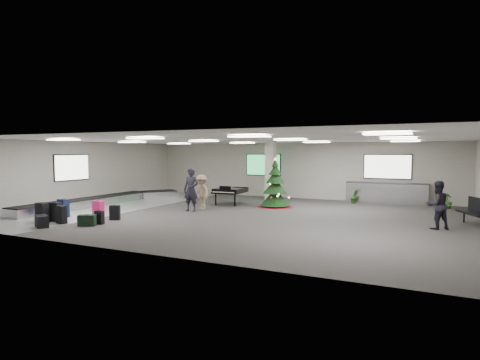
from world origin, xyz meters
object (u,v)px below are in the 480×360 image
at_px(grand_piano, 230,191).
at_px(traveler_bench, 437,205).
at_px(potted_plant_left, 354,197).
at_px(pink_suitcase, 98,209).
at_px(traveler_b, 202,192).
at_px(christmas_tree, 275,190).
at_px(service_counter, 386,193).
at_px(baggage_carousel, 103,201).
at_px(traveler_a, 191,190).
at_px(bench, 477,210).
at_px(potted_plant_right, 447,201).

height_order(grand_piano, traveler_bench, traveler_bench).
relative_size(grand_piano, potted_plant_left, 2.46).
height_order(pink_suitcase, potted_plant_left, potted_plant_left).
relative_size(traveler_b, traveler_bench, 0.97).
distance_m(christmas_tree, grand_piano, 2.44).
bearing_deg(service_counter, baggage_carousel, -152.33).
bearing_deg(baggage_carousel, potted_plant_left, 27.73).
bearing_deg(traveler_a, baggage_carousel, 176.29).
bearing_deg(baggage_carousel, traveler_a, 0.50).
xyz_separation_m(traveler_a, traveler_bench, (9.94, 0.06, -0.13)).
xyz_separation_m(pink_suitcase, christmas_tree, (5.34, 6.07, 0.48)).
relative_size(pink_suitcase, christmas_tree, 0.29).
relative_size(baggage_carousel, traveler_bench, 5.80).
bearing_deg(traveler_a, christmas_tree, 40.31).
bearing_deg(traveler_bench, grand_piano, -50.32).
distance_m(service_counter, bench, 6.36).
relative_size(baggage_carousel, service_counter, 2.40).
bearing_deg(traveler_b, service_counter, 66.85).
distance_m(pink_suitcase, traveler_b, 4.66).
xyz_separation_m(service_counter, traveler_bench, (2.29, -6.62, 0.29)).
height_order(baggage_carousel, traveler_a, traveler_a).
distance_m(service_counter, pink_suitcase, 14.08).
bearing_deg(potted_plant_right, grand_piano, -162.45).
height_order(bench, potted_plant_right, bench).
height_order(traveler_b, traveler_bench, traveler_bench).
relative_size(service_counter, traveler_b, 2.50).
distance_m(baggage_carousel, christmas_tree, 8.67).
xyz_separation_m(traveler_b, potted_plant_right, (10.33, 5.27, -0.44)).
bearing_deg(traveler_b, grand_piano, 108.23).
bearing_deg(traveler_b, traveler_bench, 24.60).
relative_size(service_counter, traveler_bench, 2.42).
xyz_separation_m(baggage_carousel, traveler_a, (5.20, 0.05, 0.76)).
xyz_separation_m(service_counter, grand_piano, (-7.14, -3.86, 0.15)).
bearing_deg(baggage_carousel, traveler_b, 7.93).
distance_m(baggage_carousel, traveler_a, 5.25).
relative_size(pink_suitcase, potted_plant_left, 0.98).
xyz_separation_m(service_counter, traveler_b, (-7.51, -5.99, 0.26)).
height_order(grand_piano, traveler_b, traveler_b).
xyz_separation_m(bench, potted_plant_left, (-5.09, 4.48, -0.20)).
height_order(bench, potted_plant_left, bench).
bearing_deg(bench, potted_plant_right, 76.46).
xyz_separation_m(bench, traveler_bench, (-1.31, -1.38, 0.28)).
xyz_separation_m(bench, traveler_b, (-11.12, -0.75, 0.25)).
relative_size(bench, traveler_b, 1.01).
bearing_deg(christmas_tree, potted_plant_left, 43.26).
xyz_separation_m(christmas_tree, traveler_b, (-2.81, -2.19, -0.02)).
height_order(christmas_tree, traveler_a, christmas_tree).
bearing_deg(potted_plant_left, pink_suitcase, -133.23).
bearing_deg(traveler_bench, baggage_carousel, -33.59).
distance_m(service_counter, traveler_a, 10.17).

